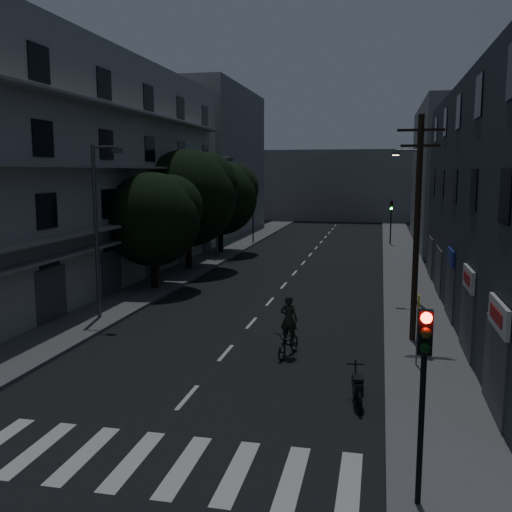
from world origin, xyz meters
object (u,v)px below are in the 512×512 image
at_px(utility_pole, 417,225).
at_px(bus_stop_sign, 418,317).
at_px(cyclist, 289,336).
at_px(traffic_signal_near, 424,367).
at_px(motorcycle, 357,389).

xyz_separation_m(utility_pole, bus_stop_sign, (-0.03, -3.14, -2.98)).
height_order(utility_pole, cyclist, utility_pole).
xyz_separation_m(traffic_signal_near, cyclist, (-4.19, 9.34, -2.30)).
bearing_deg(utility_pole, bus_stop_sign, -90.52).
relative_size(traffic_signal_near, motorcycle, 2.16).
height_order(utility_pole, bus_stop_sign, utility_pole).
bearing_deg(motorcycle, utility_pole, 65.75).
distance_m(utility_pole, cyclist, 6.77).
height_order(bus_stop_sign, motorcycle, bus_stop_sign).
bearing_deg(cyclist, traffic_signal_near, -52.59).
bearing_deg(bus_stop_sign, motorcycle, -117.60).
bearing_deg(motorcycle, bus_stop_sign, 54.11).
bearing_deg(traffic_signal_near, cyclist, 114.17).
height_order(traffic_signal_near, cyclist, traffic_signal_near).
distance_m(bus_stop_sign, cyclist, 4.81).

